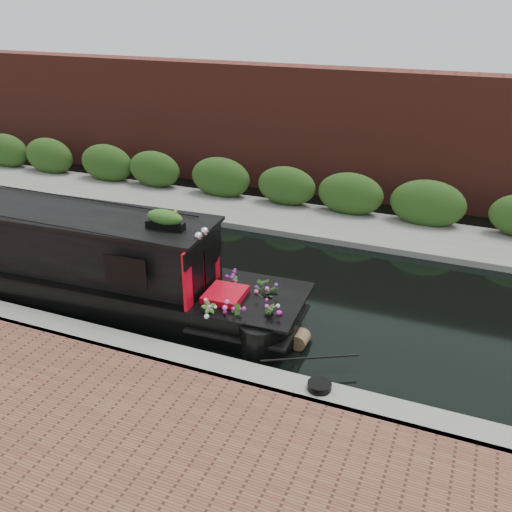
% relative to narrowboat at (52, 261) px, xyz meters
% --- Properties ---
extents(ground, '(80.00, 80.00, 0.00)m').
position_rel_narrowboat_xyz_m(ground, '(2.87, 1.85, -0.76)').
color(ground, black).
rests_on(ground, ground).
extents(near_bank_coping, '(40.00, 0.60, 0.50)m').
position_rel_narrowboat_xyz_m(near_bank_coping, '(2.87, -1.45, -0.76)').
color(near_bank_coping, gray).
rests_on(near_bank_coping, ground).
extents(far_bank_path, '(40.00, 2.40, 0.34)m').
position_rel_narrowboat_xyz_m(far_bank_path, '(2.87, 6.05, -0.76)').
color(far_bank_path, gray).
rests_on(far_bank_path, ground).
extents(far_hedge, '(40.00, 1.10, 2.80)m').
position_rel_narrowboat_xyz_m(far_hedge, '(2.87, 6.95, -0.76)').
color(far_hedge, '#264717').
rests_on(far_hedge, ground).
extents(far_brick_wall, '(40.00, 1.00, 8.00)m').
position_rel_narrowboat_xyz_m(far_brick_wall, '(2.87, 9.05, -0.76)').
color(far_brick_wall, '#5A261E').
rests_on(far_brick_wall, ground).
extents(narrowboat, '(10.93, 2.43, 2.56)m').
position_rel_narrowboat_xyz_m(narrowboat, '(0.00, 0.00, 0.00)').
color(narrowboat, black).
rests_on(narrowboat, ground).
extents(rope_fender, '(0.31, 0.36, 0.31)m').
position_rel_narrowboat_xyz_m(rope_fender, '(5.75, -0.00, -0.60)').
color(rope_fender, brown).
rests_on(rope_fender, ground).
extents(coiled_mooring_rope, '(0.40, 0.40, 0.12)m').
position_rel_narrowboat_xyz_m(coiled_mooring_rope, '(6.54, -1.40, -0.45)').
color(coiled_mooring_rope, black).
rests_on(coiled_mooring_rope, near_bank_coping).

